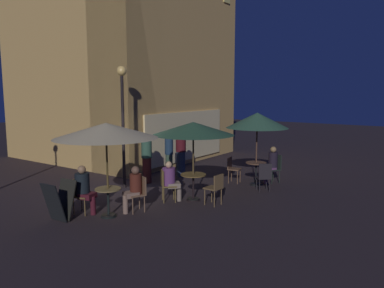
{
  "coord_description": "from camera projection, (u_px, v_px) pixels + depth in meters",
  "views": [
    {
      "loc": [
        -8.06,
        -8.21,
        3.16
      ],
      "look_at": [
        2.04,
        -1.14,
        1.43
      ],
      "focal_mm": 34.97,
      "sensor_mm": 36.0,
      "label": 1
    }
  ],
  "objects": [
    {
      "name": "ground_plane",
      "position": [
        125.0,
        194.0,
        11.64
      ],
      "size": [
        60.0,
        60.0,
        0.0
      ],
      "primitive_type": "plane",
      "color": "#292022"
    },
    {
      "name": "cafe_building",
      "position": [
        123.0,
        52.0,
        16.39
      ],
      "size": [
        7.79,
        8.38,
        9.82
      ],
      "color": "tan",
      "rests_on": "ground"
    },
    {
      "name": "street_lamp_near_corner",
      "position": [
        122.0,
        104.0,
        12.04
      ],
      "size": [
        0.32,
        0.32,
        3.98
      ],
      "color": "black",
      "rests_on": "ground"
    },
    {
      "name": "menu_sandwich_board",
      "position": [
        59.0,
        201.0,
        9.16
      ],
      "size": [
        0.7,
        0.59,
        0.98
      ],
      "rotation": [
        0.0,
        0.0,
        0.07
      ],
      "color": "black",
      "rests_on": "ground"
    },
    {
      "name": "cafe_table_0",
      "position": [
        256.0,
        169.0,
        12.69
      ],
      "size": [
        0.69,
        0.69,
        0.79
      ],
      "color": "black",
      "rests_on": "ground"
    },
    {
      "name": "cafe_table_1",
      "position": [
        108.0,
        197.0,
        9.47
      ],
      "size": [
        0.65,
        0.65,
        0.74
      ],
      "color": "black",
      "rests_on": "ground"
    },
    {
      "name": "cafe_table_2",
      "position": [
        193.0,
        181.0,
        10.91
      ],
      "size": [
        0.74,
        0.74,
        0.78
      ],
      "color": "black",
      "rests_on": "ground"
    },
    {
      "name": "patio_umbrella_0",
      "position": [
        257.0,
        121.0,
        12.46
      ],
      "size": [
        2.08,
        2.08,
        2.47
      ],
      "color": "black",
      "rests_on": "ground"
    },
    {
      "name": "patio_umbrella_1",
      "position": [
        106.0,
        131.0,
        9.23
      ],
      "size": [
        2.58,
        2.58,
        2.4
      ],
      "color": "black",
      "rests_on": "ground"
    },
    {
      "name": "patio_umbrella_2",
      "position": [
        193.0,
        129.0,
        10.69
      ],
      "size": [
        2.35,
        2.35,
        2.3
      ],
      "color": "black",
      "rests_on": "ground"
    },
    {
      "name": "cafe_chair_0",
      "position": [
        232.0,
        167.0,
        13.03
      ],
      "size": [
        0.47,
        0.47,
        0.89
      ],
      "rotation": [
        0.0,
        0.0,
        -1.38
      ],
      "color": "brown",
      "rests_on": "ground"
    },
    {
      "name": "cafe_chair_1",
      "position": [
        264.0,
        175.0,
        11.83
      ],
      "size": [
        0.59,
        0.59,
        0.93
      ],
      "rotation": [
        0.0,
        0.0,
        0.74
      ],
      "color": "black",
      "rests_on": "ground"
    },
    {
      "name": "cafe_chair_2",
      "position": [
        275.0,
        166.0,
        13.06
      ],
      "size": [
        0.56,
        0.56,
        0.99
      ],
      "rotation": [
        0.0,
        0.0,
        2.66
      ],
      "color": "black",
      "rests_on": "ground"
    },
    {
      "name": "cafe_chair_3",
      "position": [
        80.0,
        192.0,
        9.74
      ],
      "size": [
        0.53,
        0.53,
        0.92
      ],
      "rotation": [
        0.0,
        0.0,
        -1.3
      ],
      "color": "brown",
      "rests_on": "ground"
    },
    {
      "name": "cafe_chair_4",
      "position": [
        139.0,
        190.0,
        9.91
      ],
      "size": [
        0.55,
        0.55,
        0.94
      ],
      "rotation": [
        0.0,
        0.0,
        2.74
      ],
      "color": "brown",
      "rests_on": "ground"
    },
    {
      "name": "cafe_chair_5",
      "position": [
        166.0,
        182.0,
        10.76
      ],
      "size": [
        0.59,
        0.59,
        0.94
      ],
      "rotation": [
        0.0,
        0.0,
        -0.78
      ],
      "color": "brown",
      "rests_on": "ground"
    },
    {
      "name": "cafe_chair_6",
      "position": [
        216.0,
        186.0,
        10.41
      ],
      "size": [
        0.44,
        0.44,
        0.89
      ],
      "rotation": [
        0.0,
        0.0,
        1.5
      ],
      "color": "brown",
      "rests_on": "ground"
    },
    {
      "name": "patron_seated_0",
      "position": [
        272.0,
        163.0,
        12.97
      ],
      "size": [
        0.51,
        0.45,
        1.28
      ],
      "rotation": [
        0.0,
        0.0,
        2.66
      ],
      "color": "#5D355C",
      "rests_on": "ground"
    },
    {
      "name": "patron_seated_1",
      "position": [
        84.0,
        187.0,
        9.67
      ],
      "size": [
        0.45,
        0.54,
        1.28
      ],
      "rotation": [
        0.0,
        0.0,
        -1.3
      ],
      "color": "#42121C",
      "rests_on": "ground"
    },
    {
      "name": "patron_seated_2",
      "position": [
        134.0,
        186.0,
        9.81
      ],
      "size": [
        0.51,
        0.43,
        1.23
      ],
      "rotation": [
        0.0,
        0.0,
        2.74
      ],
      "color": "#826354",
      "rests_on": "ground"
    },
    {
      "name": "patron_seated_3",
      "position": [
        171.0,
        179.0,
        10.77
      ],
      "size": [
        0.55,
        0.54,
        1.19
      ],
      "rotation": [
        0.0,
        0.0,
        -0.78
      ],
      "color": "gray",
      "rests_on": "ground"
    },
    {
      "name": "patron_standing_4",
      "position": [
        181.0,
        153.0,
        13.93
      ],
      "size": [
        0.38,
        0.38,
        1.79
      ],
      "rotation": [
        0.0,
        0.0,
        1.83
      ],
      "color": "#28344D",
      "rests_on": "ground"
    },
    {
      "name": "patron_standing_5",
      "position": [
        169.0,
        154.0,
        13.47
      ],
      "size": [
        0.3,
        0.3,
        1.8
      ],
      "rotation": [
        0.0,
        0.0,
        0.67
      ],
      "color": "#334736",
      "rests_on": "ground"
    },
    {
      "name": "patron_standing_6",
      "position": [
        147.0,
        160.0,
        12.97
      ],
      "size": [
        0.36,
        0.36,
        1.65
      ],
      "rotation": [
        0.0,
        0.0,
        2.2
      ],
      "color": "#501D19",
      "rests_on": "ground"
    }
  ]
}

